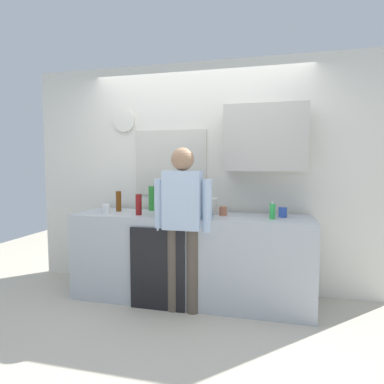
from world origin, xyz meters
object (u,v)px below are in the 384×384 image
mixing_bowl (201,213)px  bottle_red_vinegar (139,205)px  cup_terracotta_mug (223,211)px  dish_soap (272,211)px  person_at_sink (183,216)px  bottle_clear_soda (152,198)px  coffee_maker (170,201)px  bottle_amber_beer (119,201)px  cup_white_mug (106,208)px  cup_blue_mug (283,212)px  storage_canister (211,206)px

mixing_bowl → bottle_red_vinegar: bearing=-179.7°
cup_terracotta_mug → dish_soap: (0.50, -0.11, 0.03)m
dish_soap → person_at_sink: size_ratio=0.11×
bottle_clear_soda → bottle_red_vinegar: bearing=-92.4°
coffee_maker → bottle_amber_beer: 0.66m
cup_white_mug → coffee_maker: bearing=-0.4°
cup_blue_mug → cup_terracotta_mug: bearing=-177.1°
bottle_red_vinegar → dish_soap: (1.36, 0.07, -0.03)m
bottle_clear_soda → person_at_sink: person_at_sink is taller
bottle_red_vinegar → mixing_bowl: 0.67m
bottle_red_vinegar → mixing_bowl: bearing=0.3°
bottle_clear_soda → bottle_red_vinegar: (-0.02, -0.37, -0.03)m
cup_blue_mug → bottle_red_vinegar: bearing=-172.0°
mixing_bowl → storage_canister: size_ratio=1.29×
coffee_maker → bottle_red_vinegar: size_ratio=1.50×
cup_blue_mug → cup_terracotta_mug: size_ratio=1.09×
bottle_clear_soda → storage_canister: bearing=-8.8°
coffee_maker → bottle_clear_soda: coffee_maker is taller
bottle_red_vinegar → bottle_amber_beer: (-0.33, 0.20, 0.01)m
mixing_bowl → person_at_sink: bearing=-131.2°
cup_blue_mug → mixing_bowl: (-0.79, -0.20, -0.01)m
bottle_red_vinegar → storage_canister: 0.77m
person_at_sink → coffee_maker: bearing=146.2°
bottle_clear_soda → storage_canister: size_ratio=1.65×
coffee_maker → bottle_red_vinegar: bearing=-169.5°
cup_blue_mug → person_at_sink: size_ratio=0.06×
coffee_maker → bottle_red_vinegar: 0.33m
cup_white_mug → cup_terracotta_mug: bearing=4.9°
mixing_bowl → bottle_clear_soda: bearing=151.0°
dish_soap → storage_canister: dish_soap is taller
bottle_amber_beer → dish_soap: (1.69, -0.13, -0.04)m
storage_canister → coffee_maker: bearing=-153.7°
cup_terracotta_mug → bottle_clear_soda: bearing=167.2°
mixing_bowl → cup_terracotta_mug: bearing=41.5°
mixing_bowl → coffee_maker: bearing=171.1°
bottle_red_vinegar → dish_soap: 1.36m
cup_terracotta_mug → person_at_sink: (-0.34, -0.34, -0.01)m
bottle_red_vinegar → cup_white_mug: bottle_red_vinegar is taller
coffee_maker → mixing_bowl: 0.37m
bottle_red_vinegar → dish_soap: bottle_red_vinegar is taller
bottle_red_vinegar → cup_white_mug: 0.42m
dish_soap → bottle_clear_soda: bearing=167.4°
coffee_maker → dish_soap: 1.04m
cup_white_mug → bottle_amber_beer: bearing=58.2°
coffee_maker → mixing_bowl: bearing=-8.9°
cup_blue_mug → dish_soap: size_ratio=0.56×
person_at_sink → cup_white_mug: bearing=-179.8°
bottle_clear_soda → cup_white_mug: 0.53m
cup_white_mug → dish_soap: 1.77m
bottle_red_vinegar → person_at_sink: size_ratio=0.14×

